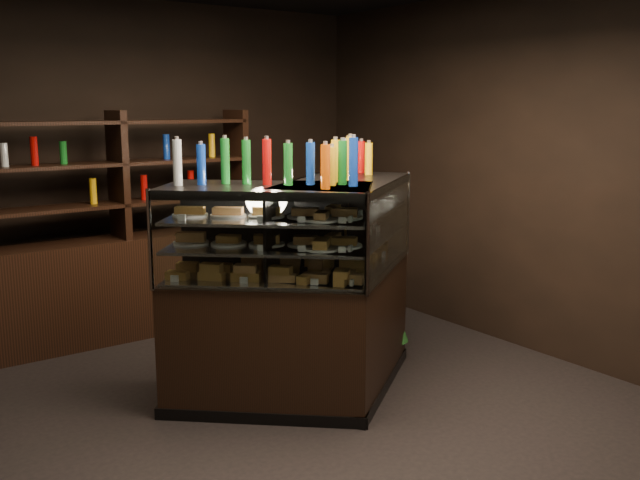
% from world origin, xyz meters
% --- Properties ---
extents(ground, '(5.00, 5.00, 0.00)m').
position_xyz_m(ground, '(0.00, 0.00, 0.00)').
color(ground, black).
rests_on(ground, ground).
extents(room_shell, '(5.02, 5.02, 3.01)m').
position_xyz_m(room_shell, '(0.00, 0.00, 1.94)').
color(room_shell, black).
rests_on(room_shell, ground).
extents(display_case, '(2.15, 1.45, 1.53)m').
position_xyz_m(display_case, '(0.41, 0.02, 0.51)').
color(display_case, black).
rests_on(display_case, ground).
extents(food_display, '(1.75, 0.96, 0.47)m').
position_xyz_m(food_display, '(0.41, 0.02, 1.17)').
color(food_display, gold).
rests_on(food_display, display_case).
extents(bottles_top, '(1.57, 0.81, 0.30)m').
position_xyz_m(bottles_top, '(0.41, 0.02, 1.66)').
color(bottles_top, '#147223').
rests_on(bottles_top, display_case).
extents(potted_conifer, '(0.31, 0.31, 0.66)m').
position_xyz_m(potted_conifer, '(1.37, 0.24, 0.38)').
color(potted_conifer, black).
rests_on(potted_conifer, ground).
extents(back_shelving, '(2.41, 0.48, 2.00)m').
position_xyz_m(back_shelving, '(-0.18, 2.05, 0.61)').
color(back_shelving, black).
rests_on(back_shelving, ground).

